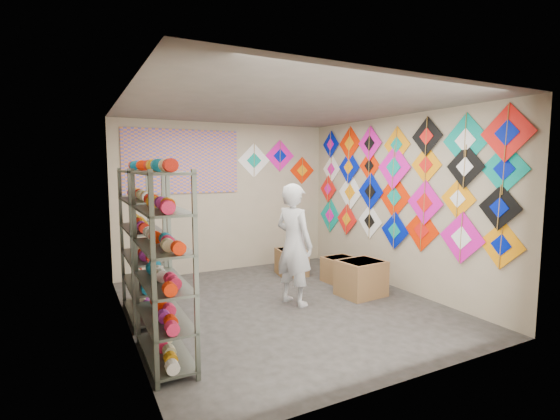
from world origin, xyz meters
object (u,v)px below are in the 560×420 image
shelf_rack_back (142,244)px  carton_a (361,278)px  carton_b (339,269)px  shopkeeper (294,244)px  carton_c (292,262)px  shelf_rack_front (163,267)px

shelf_rack_back → carton_a: (3.02, -0.58, -0.69)m
shelf_rack_back → carton_b: (3.17, 0.17, -0.74)m
shopkeeper → carton_c: size_ratio=3.24×
carton_c → shelf_rack_front: bearing=-131.7°
shelf_rack_front → shelf_rack_back: same height
shelf_rack_front → shelf_rack_back: size_ratio=1.00×
shopkeeper → carton_c: bearing=-45.9°
shelf_rack_back → carton_c: shelf_rack_back is taller
carton_a → shopkeeper: bearing=167.4°
shelf_rack_front → carton_b: size_ratio=3.79×
shelf_rack_front → shelf_rack_back: bearing=90.0°
shelf_rack_front → carton_a: shelf_rack_front is taller
shopkeeper → carton_b: (1.22, 0.61, -0.64)m
shelf_rack_back → carton_c: bearing=18.9°
shelf_rack_back → shopkeeper: (1.95, -0.44, -0.10)m
shelf_rack_back → carton_b: bearing=3.2°
shopkeeper → carton_c: (0.71, 1.34, -0.62)m
carton_c → carton_a: bearing=-67.9°
shelf_rack_front → shopkeeper: bearing=23.9°
shopkeeper → carton_b: size_ratio=3.37×
shelf_rack_back → shopkeeper: bearing=-12.6°
shelf_rack_front → carton_c: bearing=39.7°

